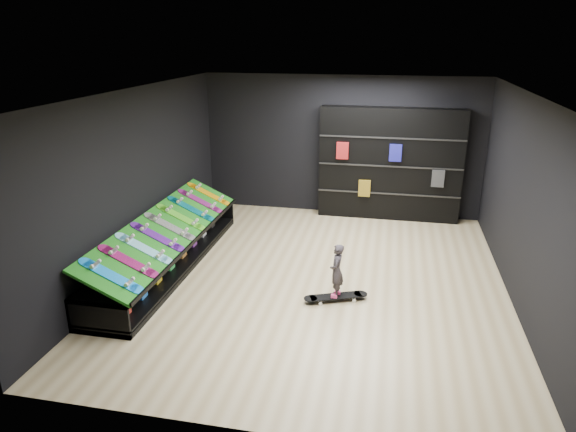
% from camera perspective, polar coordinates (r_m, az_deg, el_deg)
% --- Properties ---
extents(floor, '(6.00, 7.00, 0.01)m').
position_cam_1_polar(floor, '(8.47, 3.06, -7.06)').
color(floor, tan).
rests_on(floor, ground).
extents(ceiling, '(6.00, 7.00, 0.01)m').
position_cam_1_polar(ceiling, '(7.62, 3.48, 13.55)').
color(ceiling, white).
rests_on(ceiling, ground).
extents(wall_back, '(6.00, 0.02, 3.00)m').
position_cam_1_polar(wall_back, '(11.29, 5.92, 7.74)').
color(wall_back, black).
rests_on(wall_back, ground).
extents(wall_front, '(6.00, 0.02, 3.00)m').
position_cam_1_polar(wall_front, '(4.74, -3.13, -9.45)').
color(wall_front, black).
rests_on(wall_front, ground).
extents(wall_left, '(0.02, 7.00, 3.00)m').
position_cam_1_polar(wall_left, '(8.84, -16.39, 3.72)').
color(wall_left, black).
rests_on(wall_left, ground).
extents(wall_right, '(0.02, 7.00, 3.00)m').
position_cam_1_polar(wall_right, '(8.07, 24.82, 1.20)').
color(wall_right, black).
rests_on(wall_right, ground).
extents(display_rack, '(0.90, 4.50, 0.50)m').
position_cam_1_polar(display_rack, '(9.05, -13.11, -4.01)').
color(display_rack, black).
rests_on(display_rack, ground).
extents(turf_ramp, '(0.92, 4.50, 0.46)m').
position_cam_1_polar(turf_ramp, '(8.86, -13.04, -1.31)').
color(turf_ramp, '#12610F').
rests_on(turf_ramp, display_rack).
extents(back_shelving, '(2.97, 0.35, 2.38)m').
position_cam_1_polar(back_shelving, '(11.13, 11.24, 5.66)').
color(back_shelving, black).
rests_on(back_shelving, ground).
extents(floor_skateboard, '(0.99, 0.58, 0.09)m').
position_cam_1_polar(floor_skateboard, '(7.84, 5.32, -9.07)').
color(floor_skateboard, black).
rests_on(floor_skateboard, ground).
extents(child, '(0.13, 0.19, 0.50)m').
position_cam_1_polar(child, '(7.71, 5.39, -7.17)').
color(child, black).
rests_on(child, floor_skateboard).
extents(display_board_0, '(0.93, 0.22, 0.50)m').
position_cam_1_polar(display_board_0, '(7.31, -19.04, -6.30)').
color(display_board_0, blue).
rests_on(display_board_0, turf_ramp).
extents(display_board_1, '(0.93, 0.22, 0.50)m').
position_cam_1_polar(display_board_1, '(7.68, -17.29, -4.82)').
color(display_board_1, '#E5198C').
rests_on(display_board_1, turf_ramp).
extents(display_board_2, '(0.93, 0.22, 0.50)m').
position_cam_1_polar(display_board_2, '(8.06, -15.71, -3.48)').
color(display_board_2, '#0CB2E5').
rests_on(display_board_2, turf_ramp).
extents(display_board_3, '(0.93, 0.22, 0.50)m').
position_cam_1_polar(display_board_3, '(8.45, -14.28, -2.26)').
color(display_board_3, purple).
rests_on(display_board_3, turf_ramp).
extents(display_board_4, '(0.93, 0.22, 0.50)m').
position_cam_1_polar(display_board_4, '(8.85, -12.98, -1.15)').
color(display_board_4, black).
rests_on(display_board_4, turf_ramp).
extents(display_board_5, '(0.93, 0.22, 0.50)m').
position_cam_1_polar(display_board_5, '(9.25, -11.79, -0.14)').
color(display_board_5, green).
rests_on(display_board_5, turf_ramp).
extents(display_board_6, '(0.93, 0.22, 0.50)m').
position_cam_1_polar(display_board_6, '(9.67, -10.71, 0.79)').
color(display_board_6, '#0C8C99').
rests_on(display_board_6, turf_ramp).
extents(display_board_7, '(0.93, 0.22, 0.50)m').
position_cam_1_polar(display_board_7, '(10.08, -9.71, 1.65)').
color(display_board_7, '#2626BF').
rests_on(display_board_7, turf_ramp).
extents(display_board_8, '(0.93, 0.22, 0.50)m').
position_cam_1_polar(display_board_8, '(10.51, -8.79, 2.43)').
color(display_board_8, yellow).
rests_on(display_board_8, turf_ramp).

